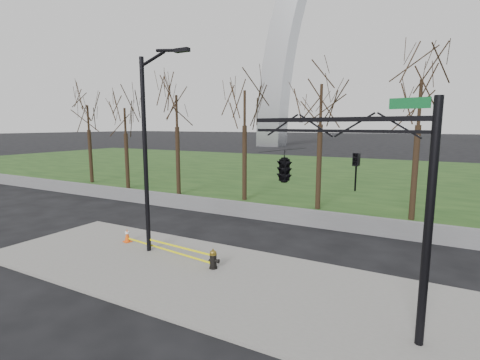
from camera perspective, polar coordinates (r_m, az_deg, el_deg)
The scene contains 10 objects.
ground at distance 13.41m, azimuth -6.30°, elevation -14.83°, with size 500.00×500.00×0.00m, color black.
sidewalk at distance 13.39m, azimuth -6.30°, elevation -14.63°, with size 18.00×6.00×0.10m, color slate.
grass_strip at distance 41.01m, azimuth 18.41°, elevation 0.83°, with size 120.00×40.00×0.06m, color #1B3A15.
guardrail at distance 20.00m, azimuth 6.96°, elevation -5.51°, with size 60.00×0.30×0.90m, color #59595B.
tree_row at distance 25.02m, azimuth 0.53°, elevation 6.04°, with size 36.66×4.00×8.34m.
fire_hydrant at distance 13.53m, azimuth -4.26°, elevation -12.54°, with size 0.46×0.30×0.75m.
traffic_cone at distance 17.16m, azimuth -17.57°, elevation -8.41°, with size 0.40×0.40×0.63m.
street_light at distance 14.86m, azimuth -14.34°, elevation 5.94°, with size 2.39×0.22×8.21m.
traffic_signal_mast at distance 10.33m, azimuth 10.61°, elevation 1.91°, with size 5.00×2.54×6.00m.
caution_tape at distance 14.99m, azimuth -10.97°, elevation -10.69°, with size 5.08×0.69×0.39m.
Camera 1 is at (7.10, -10.04, 5.35)m, focal length 26.72 mm.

